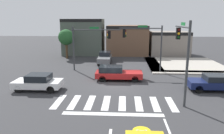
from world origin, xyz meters
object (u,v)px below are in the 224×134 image
object	(u,v)px
traffic_signal_northwest	(90,40)
car_white	(38,82)
roadside_tree	(66,37)
car_red	(117,73)
traffic_signal_northeast	(145,40)
traffic_signal_southeast	(183,47)
car_navy	(214,83)
car_gray	(105,58)

from	to	relation	value
traffic_signal_northwest	car_white	size ratio (longest dim) A/B	1.40
traffic_signal_northwest	roadside_tree	size ratio (longest dim) A/B	1.26
car_red	traffic_signal_northeast	bearing A→B (deg)	48.05
traffic_signal_northwest	roadside_tree	bearing A→B (deg)	122.60
traffic_signal_southeast	traffic_signal_northwest	bearing A→B (deg)	41.55
traffic_signal_northwest	roadside_tree	distance (m)	9.50
car_navy	car_gray	size ratio (longest dim) A/B	0.96
traffic_signal_northeast	car_white	bearing A→B (deg)	35.70
car_navy	car_red	bearing A→B (deg)	-18.33
traffic_signal_southeast	roadside_tree	distance (m)	22.22
traffic_signal_northeast	car_navy	distance (m)	9.02
traffic_signal_southeast	car_red	bearing A→B (deg)	43.57
car_white	traffic_signal_northwest	bearing A→B (deg)	-114.05
traffic_signal_northeast	car_white	distance (m)	12.62
car_navy	traffic_signal_northeast	bearing A→B (deg)	-48.47
traffic_signal_northeast	roadside_tree	bearing A→B (deg)	-37.02
car_red	car_gray	xyz separation A→B (m)	(-2.03, 8.80, 0.05)
car_white	car_gray	bearing A→B (deg)	-111.02
traffic_signal_northwest	car_white	bearing A→B (deg)	-114.05
traffic_signal_northwest	car_gray	xyz separation A→B (m)	(1.30, 4.64, -2.97)
traffic_signal_northeast	car_gray	bearing A→B (deg)	-46.22
car_white	roadside_tree	size ratio (longest dim) A/B	0.90
traffic_signal_northeast	car_white	xyz separation A→B (m)	(-9.93, -7.13, -3.13)
traffic_signal_northeast	car_navy	xyz separation A→B (m)	(5.61, -6.33, -3.14)
roadside_tree	car_navy	bearing A→B (deg)	-41.24
car_white	car_gray	world-z (taller)	car_gray
car_white	car_navy	world-z (taller)	car_white
car_white	roadside_tree	xyz separation A→B (m)	(-1.62, 15.84, 2.62)
car_navy	car_gray	xyz separation A→B (m)	(-10.74, 11.68, 0.07)
car_white	car_red	world-z (taller)	car_red
traffic_signal_northeast	car_navy	world-z (taller)	traffic_signal_northeast
traffic_signal_northeast	roadside_tree	distance (m)	14.47
car_gray	roadside_tree	size ratio (longest dim) A/B	0.99
traffic_signal_northwest	car_gray	world-z (taller)	traffic_signal_northwest
traffic_signal_northeast	traffic_signal_southeast	bearing A→B (deg)	103.01
car_red	car_gray	distance (m)	9.03
car_gray	car_navy	bearing A→B (deg)	42.58
traffic_signal_southeast	traffic_signal_northwest	xyz separation A→B (m)	(-8.47, 9.56, -0.39)
traffic_signal_southeast	car_red	world-z (taller)	traffic_signal_southeast
car_gray	traffic_signal_northeast	bearing A→B (deg)	43.78
traffic_signal_northwest	car_white	distance (m)	9.10
car_navy	car_red	xyz separation A→B (m)	(-8.70, 2.88, 0.03)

